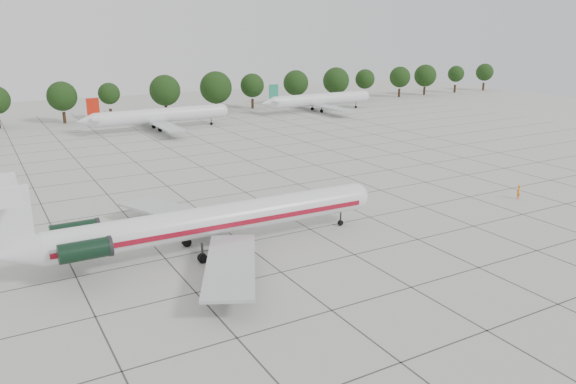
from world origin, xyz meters
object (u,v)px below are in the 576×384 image
main_airliner (199,223)px  bg_airliner_c (160,116)px  bg_airliner_d (320,100)px  ground_crew (518,192)px

main_airliner → bg_airliner_c: bearing=76.8°
main_airliner → bg_airliner_d: bearing=51.4°
main_airliner → bg_airliner_c: size_ratio=1.33×
main_airliner → bg_airliner_c: (17.13, 66.83, -0.20)m
bg_airliner_c → bg_airliner_d: 43.66m
main_airliner → bg_airliner_c: 68.99m
ground_crew → bg_airliner_d: size_ratio=0.06×
bg_airliner_d → bg_airliner_c: bearing=-172.6°
bg_airliner_c → ground_crew: bearing=-71.0°
ground_crew → bg_airliner_d: bearing=-132.1°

